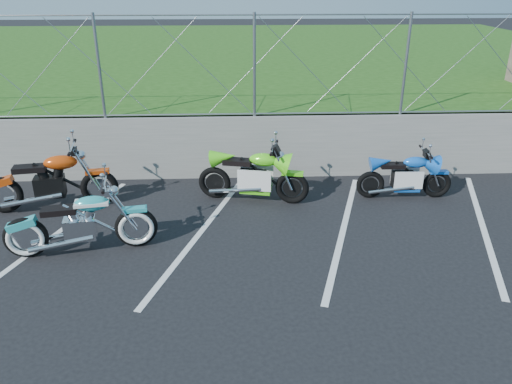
{
  "coord_description": "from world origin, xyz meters",
  "views": [
    {
      "loc": [
        0.58,
        -6.4,
        3.93
      ],
      "look_at": [
        0.93,
        1.3,
        0.57
      ],
      "focal_mm": 35.0,
      "sensor_mm": 36.0,
      "label": 1
    }
  ],
  "objects_px": {
    "cruiser_turquoise": "(83,225)",
    "sportbike_blue": "(406,178)",
    "naked_orange": "(53,183)",
    "sportbike_green": "(254,177)"
  },
  "relations": [
    {
      "from": "naked_orange",
      "to": "sportbike_blue",
      "type": "xyz_separation_m",
      "value": [
        6.52,
        0.2,
        -0.09
      ]
    },
    {
      "from": "cruiser_turquoise",
      "to": "sportbike_green",
      "type": "height_order",
      "value": "cruiser_turquoise"
    },
    {
      "from": "cruiser_turquoise",
      "to": "sportbike_blue",
      "type": "bearing_deg",
      "value": 8.5
    },
    {
      "from": "cruiser_turquoise",
      "to": "sportbike_blue",
      "type": "relative_size",
      "value": 1.24
    },
    {
      "from": "cruiser_turquoise",
      "to": "sportbike_blue",
      "type": "distance_m",
      "value": 5.84
    },
    {
      "from": "cruiser_turquoise",
      "to": "naked_orange",
      "type": "height_order",
      "value": "naked_orange"
    },
    {
      "from": "cruiser_turquoise",
      "to": "sportbike_green",
      "type": "relative_size",
      "value": 1.09
    },
    {
      "from": "naked_orange",
      "to": "sportbike_blue",
      "type": "bearing_deg",
      "value": -7.33
    },
    {
      "from": "naked_orange",
      "to": "sportbike_blue",
      "type": "relative_size",
      "value": 1.28
    },
    {
      "from": "cruiser_turquoise",
      "to": "sportbike_blue",
      "type": "height_order",
      "value": "cruiser_turquoise"
    }
  ]
}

